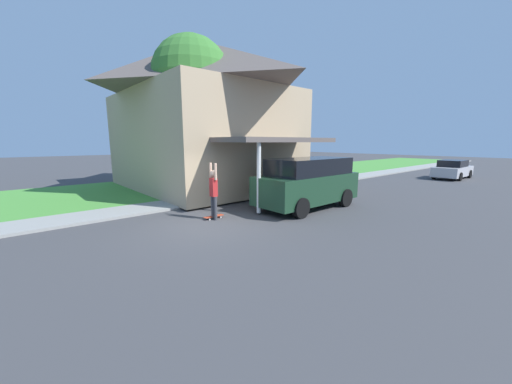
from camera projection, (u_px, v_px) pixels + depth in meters
ground_plane at (210, 224)px, 9.88m from camera, size 120.00×120.00×0.00m
lawn at (223, 182)px, 19.69m from camera, size 10.00×80.00×0.08m
sidewalk at (266, 190)px, 16.41m from camera, size 1.80×80.00×0.10m
house at (201, 113)px, 17.13m from camera, size 13.38×8.57×8.51m
lawn_tree_near at (192, 77)px, 14.14m from camera, size 3.86×3.86×7.86m
suv_parked at (308, 182)px, 12.07m from camera, size 2.09×4.80×2.12m
car_down_street at (452, 169)px, 21.96m from camera, size 1.87×4.29×1.42m
skateboarder at (214, 191)px, 10.23m from camera, size 0.41×0.24×2.06m
skateboard at (214, 216)px, 10.53m from camera, size 0.22×0.78×0.10m
fire_hydrant at (181, 194)px, 13.18m from camera, size 0.20×0.20×0.62m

